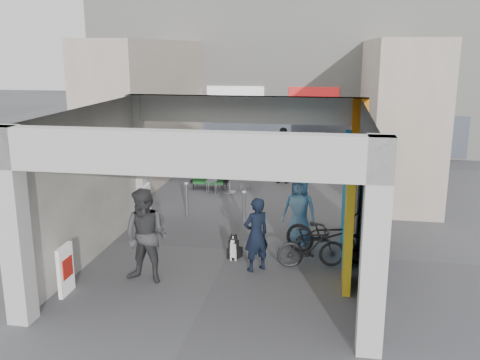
% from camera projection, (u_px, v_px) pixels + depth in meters
% --- Properties ---
extents(ground, '(90.00, 90.00, 0.00)m').
position_uv_depth(ground, '(230.00, 250.00, 12.88)').
color(ground, '#525257').
rests_on(ground, ground).
extents(arcade_canopy, '(6.40, 6.45, 6.40)m').
position_uv_depth(arcade_canopy, '(247.00, 164.00, 11.45)').
color(arcade_canopy, '#B5B6B1').
rests_on(arcade_canopy, ground).
extents(far_building, '(18.00, 4.08, 8.00)m').
position_uv_depth(far_building, '(284.00, 64.00, 25.31)').
color(far_building, beige).
rests_on(far_building, ground).
extents(plaza_bldg_left, '(2.00, 9.00, 5.00)m').
position_uv_depth(plaza_bldg_left, '(150.00, 108.00, 20.18)').
color(plaza_bldg_left, '#C1B2A0').
rests_on(plaza_bldg_left, ground).
extents(plaza_bldg_right, '(2.00, 9.00, 5.00)m').
position_uv_depth(plaza_bldg_right, '(395.00, 113.00, 18.72)').
color(plaza_bldg_right, '#C1B2A0').
rests_on(plaza_bldg_right, ground).
extents(bollard_left, '(0.09, 0.09, 0.98)m').
position_uv_depth(bollard_left, '(187.00, 200.00, 15.32)').
color(bollard_left, '#92969A').
rests_on(bollard_left, ground).
extents(bollard_center, '(0.09, 0.09, 0.84)m').
position_uv_depth(bollard_center, '(244.00, 206.00, 14.94)').
color(bollard_center, '#92969A').
rests_on(bollard_center, ground).
extents(bollard_right, '(0.09, 0.09, 0.88)m').
position_uv_depth(bollard_right, '(306.00, 206.00, 14.91)').
color(bollard_right, '#92969A').
rests_on(bollard_right, ground).
extents(advert_board_near, '(0.10, 0.55, 1.00)m').
position_uv_depth(advert_board_near, '(66.00, 270.00, 10.46)').
color(advert_board_near, white).
rests_on(advert_board_near, ground).
extents(advert_board_far, '(0.16, 0.56, 1.00)m').
position_uv_depth(advert_board_far, '(148.00, 202.00, 15.09)').
color(advert_board_far, white).
rests_on(advert_board_far, ground).
extents(cafe_set, '(1.39, 1.12, 0.84)m').
position_uv_depth(cafe_set, '(228.00, 182.00, 18.19)').
color(cafe_set, '#B2B3B8').
rests_on(cafe_set, ground).
extents(produce_stand, '(1.26, 0.68, 0.83)m').
position_uv_depth(produce_stand, '(210.00, 179.00, 18.41)').
color(produce_stand, black).
rests_on(produce_stand, ground).
extents(crate_stack, '(0.51, 0.44, 0.56)m').
position_uv_depth(crate_stack, '(273.00, 168.00, 20.23)').
color(crate_stack, '#1B5E21').
rests_on(crate_stack, ground).
extents(border_collie, '(0.23, 0.46, 0.64)m').
position_uv_depth(border_collie, '(234.00, 248.00, 12.26)').
color(border_collie, black).
rests_on(border_collie, ground).
extents(man_with_dog, '(0.71, 0.68, 1.64)m').
position_uv_depth(man_with_dog, '(256.00, 235.00, 11.50)').
color(man_with_dog, black).
rests_on(man_with_dog, ground).
extents(man_back_turned, '(1.07, 0.89, 1.98)m').
position_uv_depth(man_back_turned, '(146.00, 236.00, 10.90)').
color(man_back_turned, '#39393C').
rests_on(man_back_turned, ground).
extents(man_elderly, '(0.93, 0.70, 1.72)m').
position_uv_depth(man_elderly, '(299.00, 210.00, 13.13)').
color(man_elderly, '#5C8BB3').
rests_on(man_elderly, ground).
extents(man_crates, '(1.21, 0.58, 2.00)m').
position_uv_depth(man_crates, '(283.00, 155.00, 19.00)').
color(man_crates, black).
rests_on(man_crates, ground).
extents(bicycle_front, '(2.20, 1.44, 1.09)m').
position_uv_depth(bicycle_front, '(327.00, 235.00, 12.27)').
color(bicycle_front, black).
rests_on(bicycle_front, ground).
extents(bicycle_rear, '(1.59, 0.78, 0.92)m').
position_uv_depth(bicycle_rear, '(311.00, 247.00, 11.76)').
color(bicycle_rear, black).
rests_on(bicycle_rear, ground).
extents(white_van, '(4.31, 2.29, 1.39)m').
position_uv_depth(white_van, '(321.00, 147.00, 22.25)').
color(white_van, silver).
rests_on(white_van, ground).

